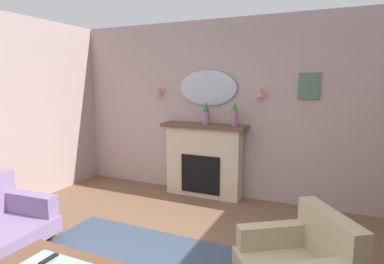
{
  "coord_description": "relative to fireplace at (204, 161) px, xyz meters",
  "views": [
    {
      "loc": [
        1.3,
        -1.74,
        1.8
      ],
      "look_at": [
        -0.29,
        1.78,
        1.2
      ],
      "focal_mm": 29.74,
      "sensor_mm": 36.0,
      "label": 1
    }
  ],
  "objects": [
    {
      "name": "wall_mirror",
      "position": [
        0.0,
        0.14,
        1.14
      ],
      "size": [
        0.96,
        0.06,
        0.56
      ],
      "primitive_type": "ellipsoid",
      "color": "#B2BCC6"
    },
    {
      "name": "framed_picture",
      "position": [
        1.5,
        0.15,
        1.18
      ],
      "size": [
        0.28,
        0.03,
        0.36
      ],
      "primitive_type": "cube",
      "color": "#4C6B56"
    },
    {
      "name": "tv_remote",
      "position": [
        -0.09,
        -2.94,
        -0.12
      ],
      "size": [
        0.04,
        0.16,
        0.02
      ],
      "primitive_type": "cube",
      "color": "black",
      "rests_on": "coffee_table"
    },
    {
      "name": "wall_sconce_left",
      "position": [
        -0.85,
        0.09,
        1.09
      ],
      "size": [
        0.14,
        0.14,
        0.14
      ],
      "primitive_type": "cone",
      "color": "#D17066"
    },
    {
      "name": "fireplace",
      "position": [
        0.0,
        0.0,
        0.0
      ],
      "size": [
        1.36,
        0.36,
        1.16
      ],
      "color": "beige",
      "rests_on": "ground"
    },
    {
      "name": "armchair_in_corner",
      "position": [
        1.68,
        -1.88,
        -0.27
      ],
      "size": [
        1.13,
        1.12,
        0.71
      ],
      "color": "tan",
      "rests_on": "ground"
    },
    {
      "name": "wall_back",
      "position": [
        0.55,
        0.22,
        0.81
      ],
      "size": [
        6.72,
        0.1,
        2.76
      ],
      "primitive_type": "cube",
      "color": "#B29993",
      "rests_on": "ground"
    },
    {
      "name": "wall_sconce_right",
      "position": [
        0.85,
        0.09,
        1.09
      ],
      "size": [
        0.14,
        0.14,
        0.14
      ],
      "primitive_type": "cone",
      "color": "#D17066"
    },
    {
      "name": "mantel_vase_left",
      "position": [
        0.5,
        -0.03,
        0.78
      ],
      "size": [
        0.1,
        0.1,
        0.38
      ],
      "color": "#9E6084",
      "rests_on": "fireplace"
    },
    {
      "name": "mantel_vase_centre",
      "position": [
        0.05,
        -0.03,
        0.75
      ],
      "size": [
        0.12,
        0.12,
        0.35
      ],
      "color": "#9E6084",
      "rests_on": "fireplace"
    }
  ]
}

